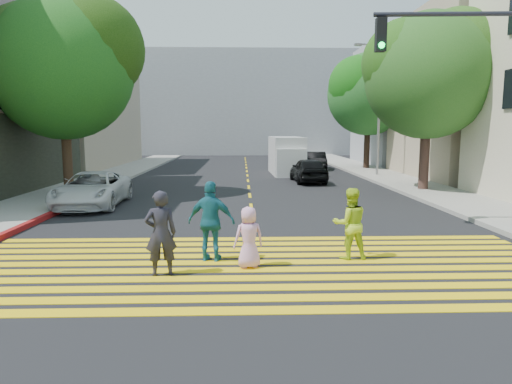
{
  "coord_description": "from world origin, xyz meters",
  "views": [
    {
      "loc": [
        -0.35,
        -8.36,
        2.97
      ],
      "look_at": [
        0.0,
        3.0,
        1.4
      ],
      "focal_mm": 32.0,
      "sensor_mm": 36.0,
      "label": 1
    }
  ],
  "objects_px": {
    "tree_left": "(64,61)",
    "traffic_signal": "(484,83)",
    "tree_right_near": "(430,69)",
    "pedestrian_woman": "(350,224)",
    "pedestrian_extra": "(211,221)",
    "white_sedan": "(92,189)",
    "pedestrian_man": "(161,233)",
    "pedestrian_child": "(249,237)",
    "white_van": "(287,157)",
    "dark_car_near": "(308,170)",
    "dark_car_parked": "(316,161)",
    "silver_car": "(286,157)",
    "tree_right_far": "(369,90)"
  },
  "relations": [
    {
      "from": "tree_left",
      "to": "traffic_signal",
      "type": "xyz_separation_m",
      "value": [
        14.44,
        -7.14,
        -1.56
      ]
    },
    {
      "from": "tree_right_near",
      "to": "pedestrian_woman",
      "type": "xyz_separation_m",
      "value": [
        -6.26,
        -11.19,
        -4.9
      ]
    },
    {
      "from": "pedestrian_extra",
      "to": "white_sedan",
      "type": "relative_size",
      "value": 0.38
    },
    {
      "from": "pedestrian_man",
      "to": "pedestrian_woman",
      "type": "height_order",
      "value": "pedestrian_man"
    },
    {
      "from": "pedestrian_woman",
      "to": "pedestrian_child",
      "type": "xyz_separation_m",
      "value": [
        -2.33,
        -0.61,
        -0.16
      ]
    },
    {
      "from": "traffic_signal",
      "to": "white_van",
      "type": "bearing_deg",
      "value": 106.43
    },
    {
      "from": "pedestrian_woman",
      "to": "dark_car_near",
      "type": "bearing_deg",
      "value": -98.28
    },
    {
      "from": "pedestrian_extra",
      "to": "dark_car_parked",
      "type": "height_order",
      "value": "pedestrian_extra"
    },
    {
      "from": "pedestrian_extra",
      "to": "white_van",
      "type": "height_order",
      "value": "white_van"
    },
    {
      "from": "white_sedan",
      "to": "silver_car",
      "type": "height_order",
      "value": "white_sedan"
    },
    {
      "from": "pedestrian_man",
      "to": "dark_car_parked",
      "type": "bearing_deg",
      "value": -119.51
    },
    {
      "from": "dark_car_near",
      "to": "white_van",
      "type": "bearing_deg",
      "value": -83.66
    },
    {
      "from": "white_sedan",
      "to": "traffic_signal",
      "type": "relative_size",
      "value": 0.73
    },
    {
      "from": "white_van",
      "to": "pedestrian_child",
      "type": "bearing_deg",
      "value": -99.58
    },
    {
      "from": "pedestrian_child",
      "to": "dark_car_parked",
      "type": "xyz_separation_m",
      "value": [
        5.42,
        24.36,
        -0.02
      ]
    },
    {
      "from": "tree_right_far",
      "to": "pedestrian_child",
      "type": "height_order",
      "value": "tree_right_far"
    },
    {
      "from": "pedestrian_man",
      "to": "pedestrian_woman",
      "type": "xyz_separation_m",
      "value": [
        4.12,
        1.07,
        -0.05
      ]
    },
    {
      "from": "dark_car_near",
      "to": "silver_car",
      "type": "distance_m",
      "value": 12.78
    },
    {
      "from": "tree_right_near",
      "to": "traffic_signal",
      "type": "xyz_separation_m",
      "value": [
        -1.83,
        -8.3,
        -1.45
      ]
    },
    {
      "from": "tree_right_far",
      "to": "pedestrian_woman",
      "type": "xyz_separation_m",
      "value": [
        -6.76,
        -23.15,
        -4.97
      ]
    },
    {
      "from": "tree_right_near",
      "to": "silver_car",
      "type": "bearing_deg",
      "value": 106.72
    },
    {
      "from": "pedestrian_child",
      "to": "tree_right_far",
      "type": "bearing_deg",
      "value": -127.18
    },
    {
      "from": "silver_car",
      "to": "tree_right_far",
      "type": "bearing_deg",
      "value": 136.02
    },
    {
      "from": "pedestrian_man",
      "to": "white_van",
      "type": "bearing_deg",
      "value": -115.69
    },
    {
      "from": "pedestrian_man",
      "to": "silver_car",
      "type": "relative_size",
      "value": 0.4
    },
    {
      "from": "dark_car_parked",
      "to": "white_van",
      "type": "bearing_deg",
      "value": -119.59
    },
    {
      "from": "tree_right_near",
      "to": "dark_car_near",
      "type": "xyz_separation_m",
      "value": [
        -5.0,
        4.05,
        -5.03
      ]
    },
    {
      "from": "pedestrian_child",
      "to": "pedestrian_extra",
      "type": "bearing_deg",
      "value": -48.7
    },
    {
      "from": "pedestrian_extra",
      "to": "white_van",
      "type": "xyz_separation_m",
      "value": [
        3.68,
        20.1,
        0.25
      ]
    },
    {
      "from": "white_sedan",
      "to": "dark_car_near",
      "type": "height_order",
      "value": "dark_car_near"
    },
    {
      "from": "pedestrian_woman",
      "to": "pedestrian_child",
      "type": "distance_m",
      "value": 2.41
    },
    {
      "from": "pedestrian_man",
      "to": "pedestrian_extra",
      "type": "relative_size",
      "value": 0.96
    },
    {
      "from": "tree_right_far",
      "to": "traffic_signal",
      "type": "bearing_deg",
      "value": -96.58
    },
    {
      "from": "tree_right_far",
      "to": "pedestrian_extra",
      "type": "distance_m",
      "value": 25.73
    },
    {
      "from": "pedestrian_extra",
      "to": "dark_car_parked",
      "type": "distance_m",
      "value": 24.64
    },
    {
      "from": "traffic_signal",
      "to": "dark_car_near",
      "type": "bearing_deg",
      "value": 107.93
    },
    {
      "from": "tree_right_near",
      "to": "tree_right_far",
      "type": "bearing_deg",
      "value": 87.6
    },
    {
      "from": "pedestrian_extra",
      "to": "dark_car_near",
      "type": "height_order",
      "value": "pedestrian_extra"
    },
    {
      "from": "pedestrian_child",
      "to": "tree_left",
      "type": "bearing_deg",
      "value": -70.42
    },
    {
      "from": "pedestrian_woman",
      "to": "traffic_signal",
      "type": "bearing_deg",
      "value": -150.36
    },
    {
      "from": "pedestrian_woman",
      "to": "white_sedan",
      "type": "distance_m",
      "value": 11.14
    },
    {
      "from": "white_van",
      "to": "white_sedan",
      "type": "bearing_deg",
      "value": -126.69
    },
    {
      "from": "white_sedan",
      "to": "pedestrian_child",
      "type": "bearing_deg",
      "value": -55.79
    },
    {
      "from": "traffic_signal",
      "to": "pedestrian_child",
      "type": "bearing_deg",
      "value": -149.02
    },
    {
      "from": "pedestrian_man",
      "to": "silver_car",
      "type": "height_order",
      "value": "pedestrian_man"
    },
    {
      "from": "tree_left",
      "to": "dark_car_near",
      "type": "distance_m",
      "value": 13.44
    },
    {
      "from": "tree_right_near",
      "to": "pedestrian_child",
      "type": "bearing_deg",
      "value": -126.05
    },
    {
      "from": "tree_right_far",
      "to": "dark_car_near",
      "type": "height_order",
      "value": "tree_right_far"
    },
    {
      "from": "tree_right_far",
      "to": "tree_left",
      "type": "bearing_deg",
      "value": -141.99
    },
    {
      "from": "silver_car",
      "to": "traffic_signal",
      "type": "distance_m",
      "value": 25.59
    }
  ]
}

